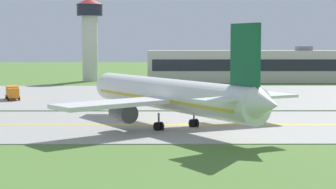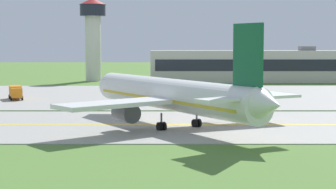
% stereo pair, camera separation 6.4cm
% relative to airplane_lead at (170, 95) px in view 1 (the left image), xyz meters
% --- Properties ---
extents(ground_plane, '(500.00, 500.00, 0.00)m').
position_rel_airplane_lead_xyz_m(ground_plane, '(2.97, 1.93, -4.13)').
color(ground_plane, '#517A33').
extents(taxiway_strip, '(240.00, 28.00, 0.10)m').
position_rel_airplane_lead_xyz_m(taxiway_strip, '(2.97, 1.93, -4.08)').
color(taxiway_strip, '#9E9B93').
rests_on(taxiway_strip, ground).
extents(apron_pad, '(140.00, 52.00, 0.10)m').
position_rel_airplane_lead_xyz_m(apron_pad, '(12.97, 43.93, -4.08)').
color(apron_pad, '#9E9B93').
rests_on(apron_pad, ground).
extents(taxiway_centreline, '(220.00, 0.60, 0.01)m').
position_rel_airplane_lead_xyz_m(taxiway_centreline, '(2.97, 1.93, -4.03)').
color(taxiway_centreline, yellow).
rests_on(taxiway_centreline, taxiway_strip).
extents(airplane_lead, '(29.59, 35.48, 12.70)m').
position_rel_airplane_lead_xyz_m(airplane_lead, '(0.00, 0.00, 0.00)').
color(airplane_lead, white).
rests_on(airplane_lead, ground).
extents(service_truck_fuel, '(3.91, 6.34, 2.60)m').
position_rel_airplane_lead_xyz_m(service_truck_fuel, '(-29.37, 35.54, -2.60)').
color(service_truck_fuel, orange).
rests_on(service_truck_fuel, ground).
extents(terminal_building, '(61.33, 8.44, 9.88)m').
position_rel_airplane_lead_xyz_m(terminal_building, '(25.41, 85.39, 0.23)').
color(terminal_building, beige).
rests_on(terminal_building, ground).
extents(control_tower, '(7.60, 7.60, 23.29)m').
position_rel_airplane_lead_xyz_m(control_tower, '(-21.73, 89.45, 10.08)').
color(control_tower, silver).
rests_on(control_tower, ground).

